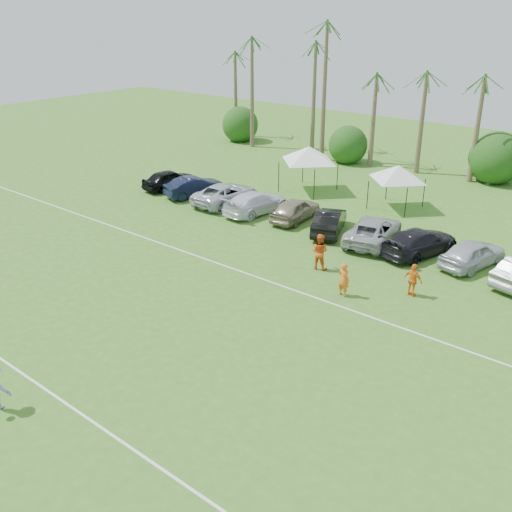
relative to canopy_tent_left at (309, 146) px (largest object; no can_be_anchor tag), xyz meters
The scene contains 25 objects.
field_lines 20.61m from the canopy_tent_left, 78.80° to the right, with size 80.00×12.10×0.01m.
palm_tree_0 21.07m from the canopy_tent_left, 150.91° to the left, with size 2.40×2.40×8.90m.
palm_tree_1 17.22m from the canopy_tent_left, 142.42° to the left, with size 2.40×2.40×9.90m.
palm_tree_2 14.15m from the canopy_tent_left, 128.72° to the left, with size 2.40×2.40×10.90m.
palm_tree_3 12.76m from the canopy_tent_left, 111.97° to the left, with size 2.40×2.40×11.90m.
palm_tree_4 10.87m from the canopy_tent_left, 90.28° to the left, with size 2.40×2.40×8.90m.
palm_tree_5 11.91m from the canopy_tent_left, 68.53° to the left, with size 2.40×2.40×9.90m.
palm_tree_6 14.10m from the canopy_tent_left, 51.63° to the left, with size 2.40×2.40×10.90m.
bush_tree_0 18.73m from the canopy_tent_left, 143.73° to the left, with size 4.00×4.00×4.00m.
bush_tree_1 11.33m from the canopy_tent_left, 100.52° to the left, with size 4.00×4.00×4.00m.
bush_tree_2 14.94m from the canopy_tent_left, 47.98° to the left, with size 4.00×4.00×4.00m.
sideline_player_a 17.04m from the canopy_tent_left, 50.19° to the right, with size 0.61×0.40×1.69m, color orange.
sideline_player_b 14.03m from the canopy_tent_left, 53.49° to the right, with size 0.94×0.73×1.94m, color #E75419.
sideline_player_c 17.41m from the canopy_tent_left, 39.27° to the right, with size 0.96×0.40×1.63m, color orange.
canopy_tent_left is the anchor object (origin of this frame).
canopy_tent_right 6.89m from the canopy_tent_left, ahead, with size 4.28×4.28×3.46m.
parked_car_0 10.69m from the canopy_tent_left, 143.87° to the right, with size 1.71×4.25×1.45m, color black.
parked_car_1 8.77m from the canopy_tent_left, 131.38° to the right, with size 1.53×4.40×1.45m, color black.
parked_car_2 7.22m from the canopy_tent_left, 113.60° to the right, with size 2.40×5.21×1.45m, color silver.
parked_car_3 6.84m from the canopy_tent_left, 88.73° to the right, with size 2.03×4.99×1.45m, color white.
parked_car_4 7.05m from the canopy_tent_left, 62.96° to the right, with size 1.71×4.25×1.45m, color gray.
parked_car_5 8.97m from the canopy_tent_left, 47.33° to the right, with size 1.53×4.40×1.45m, color black.
parked_car_6 10.88m from the canopy_tent_left, 35.04° to the right, with size 2.40×5.21×1.45m, color #A6A8AD.
parked_car_7 13.23m from the canopy_tent_left, 27.65° to the right, with size 2.03×4.99×1.45m, color black.
parked_car_8 15.67m from the canopy_tent_left, 21.99° to the right, with size 1.71×4.25×1.45m, color #B7B9C3.
Camera 1 is at (18.75, -6.32, 12.62)m, focal length 40.00 mm.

